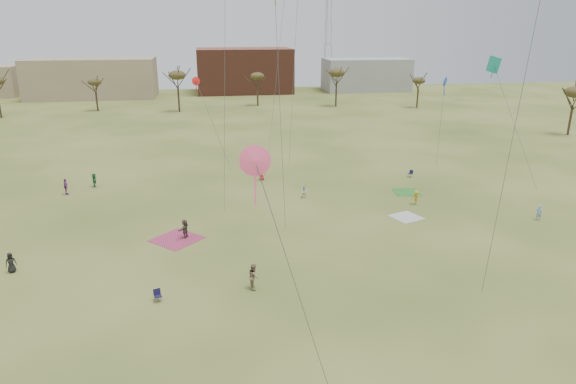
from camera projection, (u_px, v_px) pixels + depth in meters
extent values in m
plane|color=#3E5219|center=(319.00, 336.00, 31.66)|extent=(260.00, 260.00, 0.00)
imported|color=#846A54|center=(254.00, 276.00, 37.01)|extent=(0.76, 0.96, 1.95)
imported|color=brown|center=(185.00, 229.00, 45.85)|extent=(1.21, 1.71, 1.78)
imported|color=black|center=(11.00, 263.00, 39.48)|extent=(0.95, 0.81, 1.64)
imported|color=gold|center=(416.00, 197.00, 54.39)|extent=(1.07, 1.18, 1.59)
imported|color=#7BA0CD|center=(539.00, 213.00, 50.10)|extent=(0.65, 0.52, 1.54)
imported|color=#883E95|center=(66.00, 187.00, 57.55)|extent=(0.82, 1.18, 1.86)
imported|color=silver|center=(304.00, 192.00, 56.46)|extent=(0.87, 0.79, 1.46)
imported|color=#216435|center=(94.00, 180.00, 60.36)|extent=(0.73, 1.57, 1.63)
imported|color=red|center=(262.00, 173.00, 62.94)|extent=(0.99, 0.93, 1.70)
cube|color=beige|center=(406.00, 217.00, 51.02)|extent=(3.46, 3.46, 0.03)
cube|color=#A43255|center=(177.00, 239.00, 45.79)|extent=(5.30, 5.30, 0.03)
cube|color=#2E7D2D|center=(407.00, 192.00, 58.58)|extent=(3.16, 3.16, 0.03)
cube|color=#161335|center=(158.00, 296.00, 35.42)|extent=(0.63, 0.63, 0.04)
cube|color=#161335|center=(157.00, 292.00, 35.54)|extent=(0.52, 0.27, 0.44)
cube|color=#131736|center=(410.00, 174.00, 64.33)|extent=(0.70, 0.70, 0.04)
cube|color=#131736|center=(411.00, 172.00, 64.41)|extent=(0.41, 0.48, 0.44)
cylinder|color=#4C4C51|center=(280.00, 118.00, 42.08)|extent=(1.03, 1.24, 20.27)
cone|color=#FF507F|center=(255.00, 161.00, 23.14)|extent=(1.47, 0.11, 1.47)
cube|color=#FF507F|center=(255.00, 181.00, 23.44)|extent=(0.08, 0.08, 2.40)
cylinder|color=#4C4C51|center=(294.00, 281.00, 24.40)|extent=(3.41, 1.79, 11.62)
cylinder|color=#4C4C51|center=(513.00, 135.00, 31.83)|extent=(1.80, 0.61, 21.84)
cylinder|color=#4C4C51|center=(225.00, 92.00, 47.52)|extent=(1.10, 1.79, 22.94)
cone|color=blue|center=(445.00, 82.00, 65.32)|extent=(1.17, 0.09, 1.17)
cube|color=blue|center=(444.00, 88.00, 65.55)|extent=(0.08, 0.08, 1.92)
cylinder|color=#4C4C51|center=(440.00, 124.00, 65.77)|extent=(1.27, 2.39, 10.49)
cylinder|color=#4C4C51|center=(277.00, 72.00, 67.70)|extent=(3.40, 5.55, 22.90)
cone|color=red|center=(196.00, 81.00, 61.12)|extent=(1.02, 0.07, 1.02)
cube|color=red|center=(196.00, 87.00, 61.32)|extent=(0.08, 0.08, 1.66)
cylinder|color=#4C4C51|center=(214.00, 127.00, 62.72)|extent=(3.80, 0.92, 11.01)
cube|color=#178A81|center=(494.00, 65.00, 57.07)|extent=(0.95, 0.95, 1.87)
cube|color=#178A81|center=(493.00, 71.00, 57.27)|extent=(0.08, 0.08, 1.68)
cylinder|color=#4C4C51|center=(515.00, 127.00, 56.91)|extent=(3.91, 5.43, 13.20)
cylinder|color=#4C4C51|center=(294.00, 66.00, 65.80)|extent=(2.20, 5.24, 24.64)
cylinder|color=#3A2B1E|center=(97.00, 101.00, 112.66)|extent=(0.40, 0.40, 4.32)
ellipsoid|color=#473D1E|center=(95.00, 82.00, 111.34)|extent=(3.02, 3.02, 1.58)
cylinder|color=#3A2B1E|center=(179.00, 99.00, 111.47)|extent=(0.40, 0.40, 5.40)
ellipsoid|color=#473D1E|center=(177.00, 75.00, 109.83)|extent=(3.78, 3.78, 1.98)
cylinder|color=#3A2B1E|center=(258.00, 96.00, 119.93)|extent=(0.40, 0.40, 4.68)
ellipsoid|color=#473D1E|center=(257.00, 76.00, 118.51)|extent=(3.28, 3.28, 1.72)
cylinder|color=#3A2B1E|center=(336.00, 95.00, 118.81)|extent=(0.40, 0.40, 5.28)
ellipsoid|color=#473D1E|center=(337.00, 73.00, 117.21)|extent=(3.70, 3.70, 1.94)
cylinder|color=#3A2B1E|center=(417.00, 99.00, 117.02)|extent=(0.40, 0.40, 4.20)
ellipsoid|color=#473D1E|center=(419.00, 81.00, 115.75)|extent=(2.94, 2.94, 1.54)
cylinder|color=#3A2B1E|center=(570.00, 121.00, 88.08)|extent=(0.40, 0.40, 5.04)
ellipsoid|color=#473D1E|center=(575.00, 92.00, 86.55)|extent=(3.53, 3.53, 1.85)
cube|color=#937F60|center=(93.00, 78.00, 132.56)|extent=(32.00, 14.00, 10.00)
cube|color=brown|center=(244.00, 70.00, 143.00)|extent=(26.00, 16.00, 12.00)
cube|color=gray|center=(366.00, 75.00, 146.89)|extent=(24.00, 12.00, 9.00)
cylinder|color=#9EA3A8|center=(331.00, 22.00, 147.52)|extent=(0.16, 0.16, 38.00)
cylinder|color=#9EA3A8|center=(326.00, 22.00, 148.05)|extent=(0.16, 0.16, 38.00)
cylinder|color=#9EA3A8|center=(327.00, 22.00, 146.59)|extent=(0.16, 0.16, 38.00)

